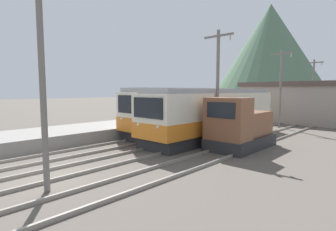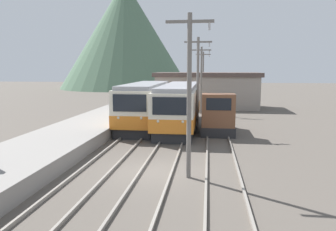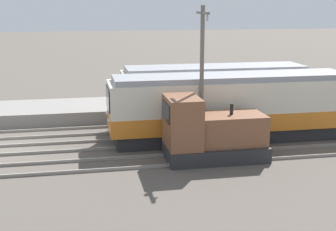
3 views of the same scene
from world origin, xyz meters
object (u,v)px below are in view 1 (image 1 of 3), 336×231
at_px(commuter_train_left, 184,112).
at_px(catenary_mast_far, 281,86).
at_px(commuter_train_center, 215,115).
at_px(shunting_locomotive, 239,128).
at_px(catenary_mast_near, 42,77).
at_px(catenary_mast_distant, 313,87).
at_px(catenary_mast_mid, 218,83).

bearing_deg(commuter_train_left, catenary_mast_far, 62.89).
height_order(commuter_train_center, shunting_locomotive, commuter_train_center).
xyz_separation_m(commuter_train_left, catenary_mast_far, (4.31, 8.41, 2.16)).
xyz_separation_m(shunting_locomotive, catenary_mast_near, (-1.49, -10.42, 2.61)).
xyz_separation_m(commuter_train_center, catenary_mast_distant, (1.51, 18.71, 2.19)).
height_order(commuter_train_left, shunting_locomotive, commuter_train_left).
relative_size(commuter_train_center, catenary_mast_mid, 1.86).
distance_m(catenary_mast_far, catenary_mast_distant, 10.38).
distance_m(commuter_train_left, catenary_mast_distant, 19.40).
bearing_deg(commuter_train_center, catenary_mast_near, -83.08).
distance_m(shunting_locomotive, catenary_mast_near, 10.84).
bearing_deg(catenary_mast_distant, shunting_locomotive, -85.88).
xyz_separation_m(catenary_mast_mid, catenary_mast_far, (0.00, 10.38, 0.00)).
relative_size(commuter_train_center, shunting_locomotive, 2.79).
bearing_deg(commuter_train_left, shunting_locomotive, -18.36).
xyz_separation_m(commuter_train_center, catenary_mast_near, (1.51, -12.42, 2.19)).
distance_m(commuter_train_center, catenary_mast_near, 12.70).
distance_m(commuter_train_left, catenary_mast_far, 9.69).
bearing_deg(catenary_mast_distant, catenary_mast_far, -90.00).
bearing_deg(catenary_mast_far, commuter_train_left, -117.11).
relative_size(commuter_train_left, shunting_locomotive, 2.34).
height_order(catenary_mast_mid, catenary_mast_far, same).
distance_m(shunting_locomotive, catenary_mast_far, 10.77).
bearing_deg(catenary_mast_distant, commuter_train_left, -102.91).
height_order(catenary_mast_near, catenary_mast_mid, same).
height_order(commuter_train_center, catenary_mast_mid, catenary_mast_mid).
height_order(commuter_train_center, catenary_mast_near, catenary_mast_near).
xyz_separation_m(commuter_train_center, catenary_mast_mid, (1.51, -2.05, 2.19)).
height_order(catenary_mast_near, catenary_mast_far, same).
xyz_separation_m(commuter_train_center, catenary_mast_far, (1.51, 8.33, 2.19)).
distance_m(commuter_train_center, catenary_mast_distant, 18.90).
relative_size(commuter_train_left, catenary_mast_distant, 1.56).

